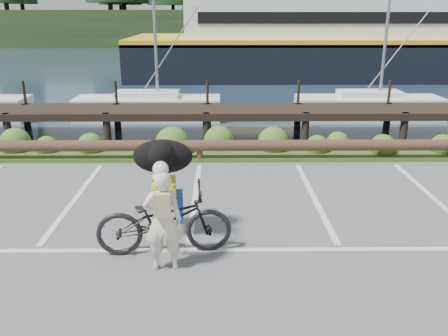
# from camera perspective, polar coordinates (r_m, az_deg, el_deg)

# --- Properties ---
(ground) EXTENTS (72.00, 72.00, 0.00)m
(ground) POSITION_cam_1_polar(r_m,az_deg,el_deg) (8.58, -4.15, -8.58)
(ground) COLOR #555558
(harbor_backdrop) EXTENTS (170.00, 160.00, 30.00)m
(harbor_backdrop) POSITION_cam_1_polar(r_m,az_deg,el_deg) (86.18, -0.64, 15.83)
(harbor_backdrop) COLOR #1A2B40
(harbor_backdrop) RESTS_ON ground
(vegetation_strip) EXTENTS (34.00, 1.60, 0.10)m
(vegetation_strip) POSITION_cam_1_polar(r_m,az_deg,el_deg) (13.49, -2.81, 1.88)
(vegetation_strip) COLOR #3D5B21
(vegetation_strip) RESTS_ON ground
(log_rail) EXTENTS (32.00, 0.30, 0.60)m
(log_rail) POSITION_cam_1_polar(r_m,az_deg,el_deg) (12.84, -2.92, 0.78)
(log_rail) COLOR #443021
(log_rail) RESTS_ON ground
(bicycle) EXTENTS (2.30, 0.99, 1.18)m
(bicycle) POSITION_cam_1_polar(r_m,az_deg,el_deg) (7.94, -7.22, -6.27)
(bicycle) COLOR black
(bicycle) RESTS_ON ground
(cyclist) EXTENTS (0.63, 0.45, 1.64)m
(cyclist) POSITION_cam_1_polar(r_m,az_deg,el_deg) (7.37, -7.36, -6.32)
(cyclist) COLOR #F4E7CE
(cyclist) RESTS_ON ground
(dog) EXTENTS (0.60, 1.08, 0.60)m
(dog) POSITION_cam_1_polar(r_m,az_deg,el_deg) (8.30, -7.38, 1.39)
(dog) COLOR black
(dog) RESTS_ON bicycle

